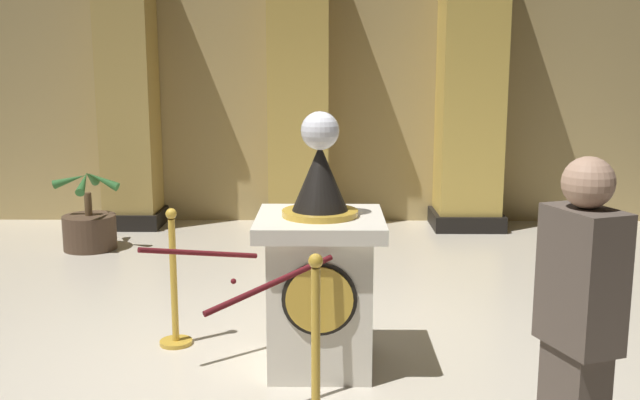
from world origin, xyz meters
name	(u,v)px	position (x,y,z in m)	size (l,w,h in m)	color
ground_plane	(278,351)	(0.00, 0.00, 0.00)	(10.64, 10.64, 0.00)	beige
back_wall	(300,83)	(0.00, 4.52, 1.79)	(10.64, 0.16, 3.58)	tan
pedestal_clock	(320,273)	(0.31, -0.25, 0.67)	(0.84, 0.84, 1.75)	silver
stanchion_near	(174,298)	(-0.76, 0.13, 0.36)	(0.24, 0.24, 1.03)	gold
stanchion_far	(316,377)	(0.29, -1.26, 0.38)	(0.24, 0.24, 1.07)	gold
velvet_rope	(233,268)	(-0.23, -0.56, 0.79)	(1.25, 1.26, 0.22)	#591419
column_left	(128,91)	(-2.11, 4.11, 1.71)	(0.76, 0.76, 3.44)	black
column_right	(470,91)	(2.11, 4.11, 1.71)	(0.90, 0.90, 3.44)	black
column_centre_rear	(299,91)	(0.00, 4.11, 1.71)	(0.88, 0.88, 3.44)	black
potted_palm_left	(90,227)	(-2.29, 2.92, 0.25)	(0.75, 0.74, 0.92)	#4C3828
bystander_guest	(578,333)	(1.46, -1.92, 0.89)	(0.33, 0.41, 1.67)	brown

